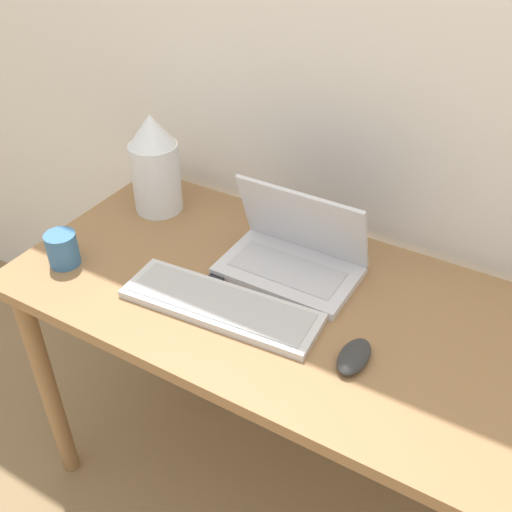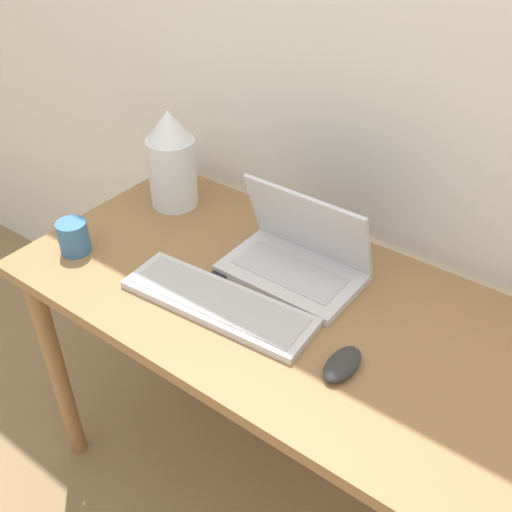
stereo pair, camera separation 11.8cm
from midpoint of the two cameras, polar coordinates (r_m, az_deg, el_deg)
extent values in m
cube|color=white|center=(1.44, 16.22, 19.00)|extent=(6.00, 0.05, 2.50)
cube|color=olive|center=(1.37, 6.24, -5.16)|extent=(1.36, 0.64, 0.03)
cylinder|color=olive|center=(1.82, -16.64, -10.46)|extent=(0.05, 0.05, 0.73)
cylinder|color=olive|center=(2.07, -5.42, -2.14)|extent=(0.05, 0.05, 0.73)
cube|color=silver|center=(1.43, 5.77, -1.68)|extent=(0.32, 0.20, 0.02)
cube|color=#B7B7BC|center=(1.42, 5.58, -1.52)|extent=(0.27, 0.11, 0.00)
cube|color=silver|center=(1.42, 7.37, 2.90)|extent=(0.32, 0.08, 0.20)
cube|color=#0F1938|center=(1.42, 7.60, 3.21)|extent=(0.29, 0.06, 0.16)
cube|color=silver|center=(1.34, -1.13, -4.57)|extent=(0.47, 0.17, 0.02)
cube|color=#B2B2B2|center=(1.34, -1.14, -4.24)|extent=(0.43, 0.14, 0.00)
ellipsoid|color=#2D2D2D|center=(1.23, 11.02, -10.17)|extent=(0.06, 0.11, 0.03)
cylinder|color=white|center=(1.67, -5.93, 7.87)|extent=(0.13, 0.13, 0.19)
cone|color=white|center=(1.61, -6.24, 12.23)|extent=(0.13, 0.13, 0.08)
cube|color=black|center=(1.43, -1.18, -1.93)|extent=(0.04, 0.07, 0.01)
cylinder|color=teal|center=(1.54, -14.92, 1.68)|extent=(0.08, 0.08, 0.09)
camera|label=1|loc=(0.06, -87.46, 1.88)|focal=42.00mm
camera|label=2|loc=(0.06, 92.54, -1.88)|focal=42.00mm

